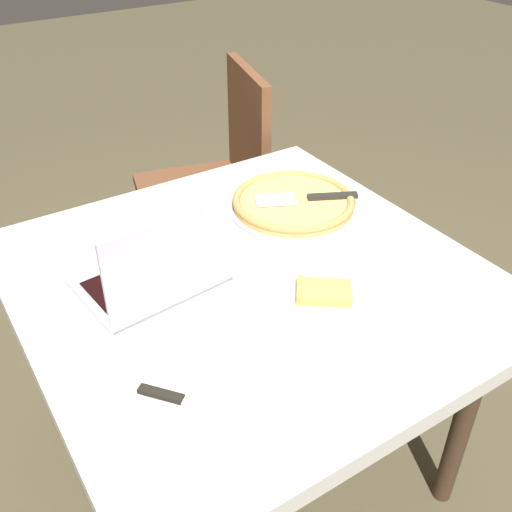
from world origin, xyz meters
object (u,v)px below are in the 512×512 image
dining_table (250,296)px  laptop (155,274)px  chair_near (219,174)px  pizza_plate (324,296)px  table_knife (181,400)px  pizza_tray (293,202)px

dining_table → laptop: size_ratio=3.19×
dining_table → laptop: (-0.06, -0.22, 0.12)m
chair_near → dining_table: bearing=-24.6°
pizza_plate → table_knife: 0.42m
dining_table → pizza_plate: 0.21m
laptop → table_knife: laptop is taller
laptop → table_knife: (0.33, -0.10, -0.04)m
laptop → dining_table: bearing=74.5°
dining_table → chair_near: chair_near is taller
table_knife → laptop: bearing=162.5°
laptop → pizza_plate: (0.24, 0.30, -0.04)m
dining_table → pizza_plate: pizza_plate is taller
dining_table → pizza_plate: bearing=26.6°
dining_table → table_knife: bearing=-50.1°
laptop → pizza_tray: bearing=106.1°
pizza_tray → chair_near: chair_near is taller
pizza_plate → pizza_tray: 0.42m
laptop → table_knife: bearing=-17.5°
table_knife → pizza_plate: bearing=102.5°
dining_table → chair_near: size_ratio=1.18×
dining_table → table_knife: size_ratio=5.93×
pizza_plate → pizza_tray: size_ratio=0.64×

